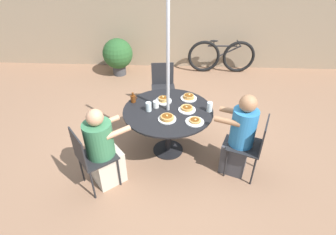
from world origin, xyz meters
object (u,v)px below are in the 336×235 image
diner_north (239,138)px  drinking_glass_a (210,107)px  patio_chair_east (163,85)px  potted_shrub (118,55)px  drinking_glass_b (149,107)px  coffee_cup (156,104)px  syrup_bottle (133,98)px  diner_south (103,151)px  patio_chair_north (252,143)px  patio_table (168,116)px  pancake_plate_a (167,118)px  patio_chair_south (90,156)px  pancake_plate_d (163,100)px  pancake_plate_b (195,121)px  bicycle (221,56)px  pancake_plate_c (187,109)px  pancake_plate_e (189,97)px

diner_north → drinking_glass_a: size_ratio=8.78×
patio_chair_east → drinking_glass_a: (0.72, -1.18, 0.28)m
diner_north → potted_shrub: 3.83m
drinking_glass_b → coffee_cup: bearing=45.9°
syrup_bottle → coffee_cup: size_ratio=1.60×
diner_south → patio_chair_north: bearing=56.8°
patio_table → pancake_plate_a: (-0.00, -0.24, 0.13)m
drinking_glass_b → patio_chair_north: bearing=-15.9°
patio_chair_east → patio_chair_south: bearing=61.4°
pancake_plate_d → potted_shrub: 2.80m
pancake_plate_a → potted_shrub: (-1.31, 2.97, -0.27)m
coffee_cup → drinking_glass_a: bearing=-4.8°
pancake_plate_b → syrup_bottle: bearing=151.8°
pancake_plate_a → patio_chair_south: bearing=-150.4°
patio_chair_east → diner_south: bearing=63.8°
patio_table → bicycle: size_ratio=0.79×
patio_chair_east → potted_shrub: patio_chair_east is taller
pancake_plate_b → patio_chair_south: bearing=-159.5°
coffee_cup → potted_shrub: 2.91m
patio_table → pancake_plate_d: bearing=109.3°
pancake_plate_c → syrup_bottle: size_ratio=1.57×
pancake_plate_b → diner_north: bearing=-8.1°
pancake_plate_b → bicycle: size_ratio=0.15×
patio_chair_south → pancake_plate_a: size_ratio=3.74×
bicycle → pancake_plate_d: bearing=-114.7°
coffee_cup → bicycle: 3.25m
pancake_plate_c → pancake_plate_e: bearing=84.8°
pancake_plate_d → bicycle: pancake_plate_d is taller
patio_chair_south → pancake_plate_e: bearing=92.1°
diner_south → drinking_glass_a: size_ratio=8.26×
diner_south → pancake_plate_a: (0.77, 0.40, 0.25)m
diner_north → pancake_plate_b: size_ratio=4.99×
potted_shrub → coffee_cup: bearing=-66.9°
patio_chair_north → pancake_plate_e: size_ratio=3.74×
patio_chair_east → potted_shrub: bearing=-60.5°
patio_table → patio_chair_east: bearing=97.2°
syrup_bottle → coffee_cup: syrup_bottle is taller
patio_chair_north → pancake_plate_a: bearing=101.8°
bicycle → syrup_bottle: bearing=-121.4°
diner_north → patio_chair_south: 1.89m
patio_chair_north → pancake_plate_b: (-0.74, 0.14, 0.22)m
pancake_plate_a → pancake_plate_b: bearing=-6.2°
patio_table → pancake_plate_d: size_ratio=5.24×
patio_table → drinking_glass_a: (0.57, -0.01, 0.17)m
patio_chair_south → drinking_glass_b: size_ratio=6.96×
pancake_plate_c → syrup_bottle: syrup_bottle is taller
bicycle → diner_south: bearing=-118.7°
pancake_plate_b → drinking_glass_a: bearing=53.1°
diner_north → pancake_plate_d: bearing=81.2°
diner_south → diner_north: bearing=59.3°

